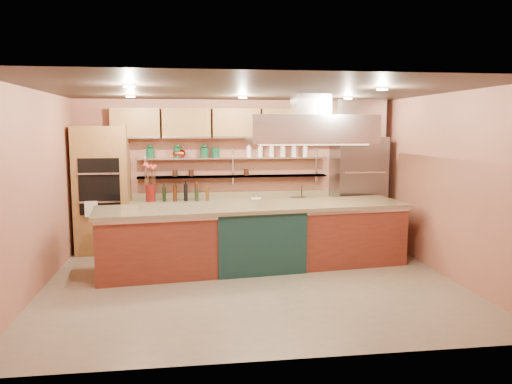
{
  "coord_description": "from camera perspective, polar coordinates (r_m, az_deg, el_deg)",
  "views": [
    {
      "loc": [
        -0.92,
        -7.09,
        2.28
      ],
      "look_at": [
        0.2,
        1.0,
        1.22
      ],
      "focal_mm": 35.0,
      "sensor_mm": 36.0,
      "label": 1
    }
  ],
  "objects": [
    {
      "name": "green_canister",
      "position": [
        9.49,
        -4.65,
        4.52
      ],
      "size": [
        0.17,
        0.17,
        0.18
      ],
      "primitive_type": "cylinder",
      "rotation": [
        0.0,
        0.0,
        -0.16
      ],
      "color": "#0E4326",
      "rests_on": "wall_shelf_upper"
    },
    {
      "name": "wall_left",
      "position": [
        7.44,
        -24.04,
        -0.04
      ],
      "size": [
        0.04,
        5.0,
        2.8
      ],
      "primitive_type": "cube",
      "color": "#AB6951",
      "rests_on": "floor"
    },
    {
      "name": "wall_shelf_upper",
      "position": [
        9.52,
        -2.62,
        3.9
      ],
      "size": [
        3.6,
        0.26,
        0.03
      ],
      "primitive_type": "cube",
      "color": "silver",
      "rests_on": "wall_back"
    },
    {
      "name": "upper_cabinets",
      "position": [
        9.45,
        -2.31,
        7.82
      ],
      "size": [
        4.6,
        0.36,
        0.55
      ],
      "primitive_type": "cube",
      "color": "olive",
      "rests_on": "wall_back"
    },
    {
      "name": "back_counter",
      "position": [
        9.5,
        -2.48,
        -3.61
      ],
      "size": [
        3.84,
        0.64,
        0.93
      ],
      "primitive_type": "cube",
      "color": "tan",
      "rests_on": "floor"
    },
    {
      "name": "ceiling_downlights",
      "position": [
        7.36,
        -0.69,
        11.22
      ],
      "size": [
        4.0,
        2.8,
        0.02
      ],
      "primitive_type": "cube",
      "color": "#FFE5A5",
      "rests_on": "ceiling"
    },
    {
      "name": "wall_back",
      "position": [
        9.67,
        -2.39,
        2.18
      ],
      "size": [
        6.0,
        0.04,
        2.8
      ],
      "primitive_type": "cube",
      "color": "#AB6951",
      "rests_on": "floor"
    },
    {
      "name": "oven_stack",
      "position": [
        9.46,
        -17.12,
        0.21
      ],
      "size": [
        0.95,
        0.64,
        2.3
      ],
      "primitive_type": "cube",
      "color": "olive",
      "rests_on": "floor"
    },
    {
      "name": "kitchen_scale",
      "position": [
        9.42,
        -0.01,
        -0.54
      ],
      "size": [
        0.2,
        0.17,
        0.1
      ],
      "primitive_type": "cube",
      "rotation": [
        0.0,
        0.0,
        -0.24
      ],
      "color": "white",
      "rests_on": "back_counter"
    },
    {
      "name": "ceiling",
      "position": [
        7.17,
        -0.48,
        11.56
      ],
      "size": [
        6.0,
        5.0,
        0.02
      ],
      "primitive_type": "cube",
      "color": "black",
      "rests_on": "wall_back"
    },
    {
      "name": "island",
      "position": [
        8.17,
        -0.14,
        -5.07
      ],
      "size": [
        5.03,
        1.62,
        1.03
      ],
      "primitive_type": "cube",
      "rotation": [
        0.0,
        0.0,
        0.11
      ],
      "color": "maroon",
      "rests_on": "floor"
    },
    {
      "name": "floor",
      "position": [
        7.51,
        -0.46,
        -10.36
      ],
      "size": [
        6.0,
        5.0,
        0.02
      ],
      "primitive_type": "cube",
      "color": "gray",
      "rests_on": "ground"
    },
    {
      "name": "copper_kettle",
      "position": [
        9.47,
        -8.63,
        4.38
      ],
      "size": [
        0.24,
        0.24,
        0.16
      ],
      "primitive_type": "ellipsoid",
      "rotation": [
        0.0,
        0.0,
        0.23
      ],
      "color": "#B34029",
      "rests_on": "wall_shelf_upper"
    },
    {
      "name": "flower_vase",
      "position": [
        9.34,
        -11.96,
        -0.11
      ],
      "size": [
        0.19,
        0.19,
        0.31
      ],
      "primitive_type": "cylinder",
      "rotation": [
        0.0,
        0.0,
        0.12
      ],
      "color": "maroon",
      "rests_on": "back_counter"
    },
    {
      "name": "range_hood",
      "position": [
        8.14,
        6.19,
        7.15
      ],
      "size": [
        2.0,
        1.0,
        0.45
      ],
      "primitive_type": "cube",
      "color": "silver",
      "rests_on": "ceiling"
    },
    {
      "name": "bar_faucet",
      "position": [
        9.67,
        5.25,
        0.03
      ],
      "size": [
        0.04,
        0.04,
        0.23
      ],
      "primitive_type": "cylinder",
      "rotation": [
        0.0,
        0.0,
        -0.34
      ],
      "color": "silver",
      "rests_on": "back_counter"
    },
    {
      "name": "wall_shelf_lower",
      "position": [
        9.54,
        -2.61,
        1.8
      ],
      "size": [
        3.6,
        0.26,
        0.03
      ],
      "primitive_type": "cube",
      "color": "silver",
      "rests_on": "wall_back"
    },
    {
      "name": "wall_right",
      "position": [
        8.15,
        20.94,
        0.71
      ],
      "size": [
        0.04,
        5.0,
        2.8
      ],
      "primitive_type": "cube",
      "color": "#AB6951",
      "rests_on": "floor"
    },
    {
      "name": "wall_front",
      "position": [
        4.76,
        3.43,
        -3.26
      ],
      "size": [
        6.0,
        0.04,
        2.8
      ],
      "primitive_type": "cube",
      "color": "#AB6951",
      "rests_on": "floor"
    },
    {
      "name": "oil_bottle_cluster",
      "position": [
        9.32,
        -8.03,
        -0.09
      ],
      "size": [
        0.94,
        0.59,
        0.29
      ],
      "primitive_type": "cube",
      "rotation": [
        0.0,
        0.0,
        -0.4
      ],
      "color": "black",
      "rests_on": "back_counter"
    },
    {
      "name": "refrigerator",
      "position": [
        9.87,
        11.54,
        0.09
      ],
      "size": [
        0.95,
        0.72,
        2.1
      ],
      "primitive_type": "cube",
      "color": "slate",
      "rests_on": "floor"
    }
  ]
}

